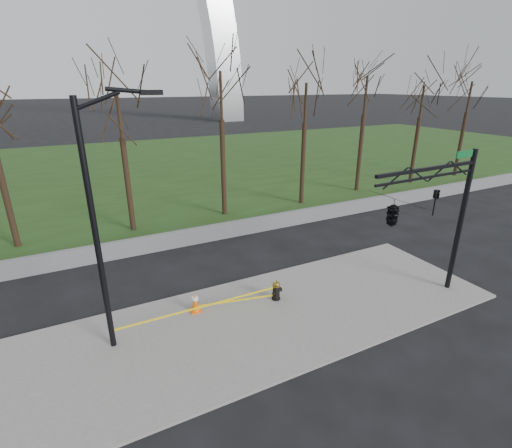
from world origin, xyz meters
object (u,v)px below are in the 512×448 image
street_light (101,214)px  traffic_signal_mast (408,209)px  fire_hydrant (276,291)px  traffic_cone (195,302)px

street_light → traffic_signal_mast: street_light is taller
fire_hydrant → traffic_signal_mast: traffic_signal_mast is taller
fire_hydrant → traffic_cone: (-3.18, 0.67, 0.01)m
traffic_cone → traffic_signal_mast: (6.97, -3.27, 3.65)m
traffic_cone → traffic_signal_mast: traffic_signal_mast is taller
fire_hydrant → traffic_cone: bearing=152.1°
fire_hydrant → traffic_signal_mast: 5.87m
street_light → traffic_signal_mast: 10.17m
traffic_cone → street_light: bearing=-166.8°
traffic_cone → street_light: 5.12m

